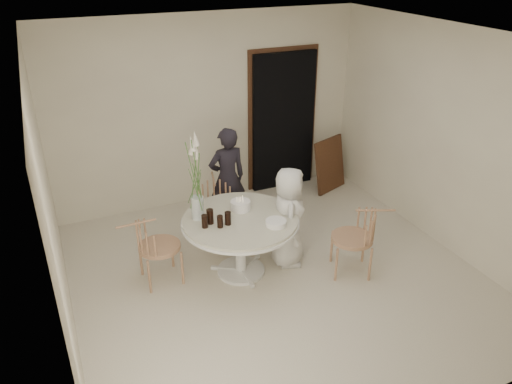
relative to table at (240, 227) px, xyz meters
name	(u,v)px	position (x,y,z in m)	size (l,w,h in m)	color
ground	(277,276)	(0.35, -0.25, -0.62)	(4.50, 4.50, 0.00)	beige
room_shell	(280,147)	(0.35, -0.25, 1.00)	(4.50, 4.50, 4.50)	silver
doorway	(283,122)	(1.50, 1.94, 0.43)	(1.00, 0.10, 2.10)	black
door_trim	(282,118)	(1.50, 1.98, 0.49)	(1.12, 0.03, 2.22)	#522F1C
table	(240,227)	(0.00, 0.00, 0.00)	(1.33, 1.33, 0.73)	white
picture_frame	(330,165)	(2.11, 1.51, -0.21)	(0.62, 0.04, 0.83)	#522F1C
chair_far	(215,200)	(0.02, 0.93, -0.11)	(0.50, 0.53, 0.78)	tan
chair_right	(363,232)	(1.29, -0.54, -0.07)	(0.61, 0.59, 0.84)	tan
chair_left	(149,242)	(-1.00, 0.23, -0.09)	(0.51, 0.47, 0.82)	tan
girl	(227,178)	(0.27, 1.11, 0.08)	(0.51, 0.33, 1.40)	black
boy	(288,217)	(0.60, -0.03, 0.00)	(0.60, 0.39, 1.24)	silver
birthday_cake	(240,205)	(0.08, 0.18, 0.17)	(0.23, 0.23, 0.16)	silver
cola_tumbler_a	(210,216)	(-0.34, 0.03, 0.20)	(0.08, 0.08, 0.17)	black
cola_tumbler_b	(228,218)	(-0.17, -0.07, 0.19)	(0.07, 0.07, 0.15)	black
cola_tumbler_c	(205,221)	(-0.42, -0.03, 0.19)	(0.07, 0.07, 0.15)	black
cola_tumbler_d	(220,222)	(-0.27, -0.10, 0.18)	(0.07, 0.07, 0.14)	black
plate_stack	(276,223)	(0.30, -0.30, 0.14)	(0.23, 0.23, 0.06)	white
flower_vase	(196,186)	(-0.43, 0.19, 0.52)	(0.14, 0.14, 1.04)	#B8C1BD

